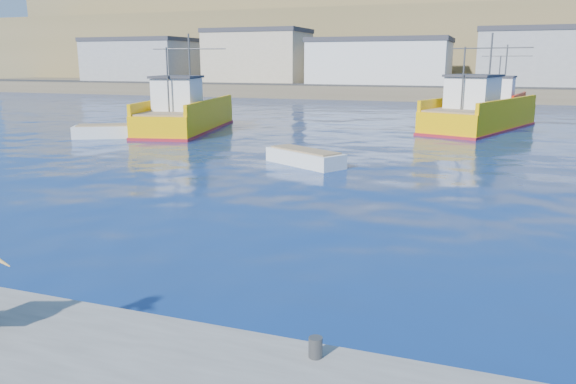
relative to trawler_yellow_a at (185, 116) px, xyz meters
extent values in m
plane|color=#061F50|center=(14.50, -22.96, -1.03)|extent=(260.00, 260.00, 0.00)
cylinder|color=#4C4C4C|center=(17.50, -26.36, -0.38)|extent=(0.20, 0.20, 0.30)
cube|color=brown|center=(14.50, 49.04, -0.23)|extent=(160.00, 30.00, 1.60)
cube|color=brown|center=(14.50, 75.04, 4.97)|extent=(180.00, 40.00, 14.00)
cube|color=brown|center=(14.50, 95.04, 9.97)|extent=(200.00, 40.00, 24.00)
cube|color=#2D2D2D|center=(14.50, 38.04, 0.62)|extent=(150.00, 5.00, 0.10)
cube|color=gray|center=(-33.50, 44.04, 3.57)|extent=(16.00, 10.00, 6.00)
cube|color=#333338|center=(-33.50, 44.04, 6.87)|extent=(16.32, 10.20, 0.60)
cube|color=tan|center=(-13.50, 44.04, 4.07)|extent=(14.00, 9.00, 7.00)
cube|color=#333338|center=(-13.50, 44.04, 7.87)|extent=(14.28, 9.18, 0.60)
cube|color=silver|center=(4.50, 44.04, 3.32)|extent=(18.00, 11.00, 5.50)
cube|color=#333338|center=(4.50, 44.04, 6.37)|extent=(18.36, 11.22, 0.60)
cube|color=gray|center=(24.50, 44.04, 3.82)|extent=(15.00, 10.00, 6.50)
cube|color=#333338|center=(24.50, 44.04, 7.37)|extent=(15.30, 10.20, 0.60)
cube|color=#ECAA00|center=(-0.06, 0.27, -0.32)|extent=(5.85, 11.49, 1.43)
cube|color=#ECAA00|center=(1.62, 0.63, 0.74)|extent=(2.44, 10.57, 0.70)
cube|color=#ECAA00|center=(-1.74, -0.08, 0.74)|extent=(2.44, 10.57, 0.70)
cube|color=maroon|center=(-0.06, 0.27, -0.98)|extent=(5.96, 11.72, 0.25)
cube|color=#8C7251|center=(-0.06, 0.27, 0.44)|extent=(5.47, 11.00, 0.10)
cube|color=white|center=(0.28, -1.34, 1.49)|extent=(3.07, 3.21, 2.00)
cube|color=#333338|center=(0.28, -1.34, 2.59)|extent=(3.32, 3.57, 0.15)
cylinder|color=#4C4C4C|center=(-0.28, 1.35, 2.89)|extent=(0.14, 0.14, 5.00)
cylinder|color=#4C4C4C|center=(0.62, -2.95, 2.39)|extent=(0.12, 0.12, 4.00)
cylinder|color=#4C4C4C|center=(-0.28, 1.35, 4.39)|extent=(5.03, 1.14, 0.08)
cube|color=#ECAA00|center=(18.67, 7.69, -0.29)|extent=(7.47, 12.13, 1.49)
cube|color=#ECAA00|center=(20.43, 7.08, 0.81)|extent=(3.87, 10.71, 0.70)
cube|color=#ECAA00|center=(16.91, 8.29, 0.81)|extent=(3.87, 10.71, 0.70)
cube|color=maroon|center=(18.67, 7.69, -0.98)|extent=(7.62, 12.37, 0.25)
cube|color=#8C7251|center=(18.67, 7.69, 0.51)|extent=(7.02, 11.59, 0.10)
cube|color=white|center=(18.11, 6.06, 1.56)|extent=(3.55, 3.61, 2.00)
cube|color=#333338|center=(18.11, 6.06, 2.66)|extent=(3.85, 4.00, 0.15)
cylinder|color=#4C4C4C|center=(19.04, 8.77, 2.96)|extent=(0.15, 0.15, 5.00)
cylinder|color=#4C4C4C|center=(17.55, 4.43, 2.46)|extent=(0.13, 0.13, 4.00)
cylinder|color=#4C4C4C|center=(19.04, 8.77, 4.46)|extent=(5.27, 1.88, 0.08)
cube|color=red|center=(20.08, 22.03, -0.49)|extent=(4.37, 8.71, 1.08)
cube|color=red|center=(21.53, 21.80, 0.40)|extent=(1.45, 8.09, 0.70)
cube|color=red|center=(18.63, 22.26, 0.40)|extent=(1.45, 8.09, 0.70)
cube|color=#8C7251|center=(20.08, 22.03, 0.10)|extent=(4.07, 8.34, 0.10)
cube|color=white|center=(19.89, 20.80, 1.15)|extent=(2.48, 2.39, 2.00)
cube|color=#333338|center=(19.89, 20.80, 2.25)|extent=(2.67, 2.66, 0.15)
cylinder|color=#4C4C4C|center=(20.21, 22.85, 2.55)|extent=(0.14, 0.14, 5.00)
cylinder|color=#4C4C4C|center=(19.70, 19.57, 2.05)|extent=(0.11, 0.11, 4.00)
cylinder|color=#4C4C4C|center=(20.21, 22.85, 4.05)|extent=(4.33, 0.75, 0.08)
cube|color=silver|center=(-2.53, -4.52, -0.75)|extent=(4.76, 3.57, 0.91)
cube|color=#8C7251|center=(-2.53, -4.52, -0.26)|extent=(4.20, 3.05, 0.09)
cube|color=silver|center=(11.67, -9.40, -0.79)|extent=(4.15, 3.21, 0.80)
cube|color=#8C7251|center=(11.67, -9.40, -0.36)|extent=(3.65, 2.75, 0.08)
camera|label=1|loc=(19.62, -33.24, 3.54)|focal=35.00mm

